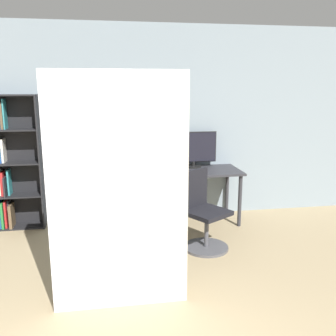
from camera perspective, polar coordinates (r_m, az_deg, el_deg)
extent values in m
cube|color=gray|center=(5.26, -8.16, 6.58)|extent=(8.00, 0.06, 2.70)
cube|color=#2D2D33|center=(5.13, 3.63, -0.51)|extent=(1.33, 0.66, 0.03)
cylinder|color=#2D2D33|center=(4.87, -2.71, -5.74)|extent=(0.05, 0.05, 0.71)
cylinder|color=#2D2D33|center=(5.15, 10.88, -4.95)|extent=(0.05, 0.05, 0.71)
cylinder|color=#2D2D33|center=(5.39, -3.39, -3.96)|extent=(0.05, 0.05, 0.71)
cylinder|color=#2D2D33|center=(5.64, 8.99, -3.35)|extent=(0.05, 0.05, 0.71)
cylinder|color=black|center=(5.33, 3.89, 0.24)|extent=(0.23, 0.23, 0.02)
cylinder|color=black|center=(5.32, 3.90, 0.69)|extent=(0.04, 0.04, 0.06)
cube|color=black|center=(5.29, 3.92, 3.21)|extent=(0.65, 0.02, 0.43)
cube|color=black|center=(5.28, 3.94, 3.20)|extent=(0.63, 0.03, 0.41)
cylinder|color=#4C4C51|center=(4.52, 5.83, -11.93)|extent=(0.52, 0.52, 0.03)
cylinder|color=#4C4C51|center=(4.44, 5.89, -9.46)|extent=(0.05, 0.05, 0.39)
cube|color=black|center=(4.36, 5.95, -6.78)|extent=(0.61, 0.61, 0.05)
cube|color=black|center=(4.41, 4.09, -3.10)|extent=(0.35, 0.25, 0.45)
cube|color=black|center=(5.22, -18.76, 0.82)|extent=(0.02, 0.30, 1.77)
cube|color=black|center=(5.42, -21.87, 0.99)|extent=(0.66, 0.02, 1.77)
cube|color=black|center=(5.51, -21.45, -8.24)|extent=(0.62, 0.27, 0.02)
cube|color=black|center=(5.38, -21.81, -3.87)|extent=(0.62, 0.27, 0.02)
cube|color=black|center=(5.28, -22.19, 0.69)|extent=(0.62, 0.27, 0.02)
cube|color=black|center=(5.22, -22.58, 5.39)|extent=(0.62, 0.27, 0.02)
cube|color=black|center=(5.19, -22.99, 10.18)|extent=(0.62, 0.27, 0.02)
cube|color=#1E4C9E|center=(5.52, -24.07, -6.30)|extent=(0.03, 0.21, 0.37)
cube|color=#287A38|center=(5.49, -23.74, -6.48)|extent=(0.03, 0.22, 0.35)
cube|color=red|center=(5.48, -23.39, -6.46)|extent=(0.02, 0.15, 0.36)
cube|color=#232328|center=(5.52, -22.95, -6.29)|extent=(0.02, 0.15, 0.36)
cube|color=brown|center=(5.46, -22.71, -6.68)|extent=(0.04, 0.22, 0.31)
cube|color=silver|center=(5.44, -24.14, -1.97)|extent=(0.02, 0.17, 0.34)
cube|color=red|center=(5.40, -23.80, -2.18)|extent=(0.04, 0.17, 0.31)
cube|color=#232328|center=(5.35, -23.49, -2.57)|extent=(0.02, 0.21, 0.26)
cube|color=teal|center=(5.40, -23.02, -1.96)|extent=(0.02, 0.16, 0.34)
cube|color=#1E4C9E|center=(5.34, -24.15, 2.25)|extent=(0.04, 0.17, 0.28)
cube|color=silver|center=(5.33, -23.77, 2.44)|extent=(0.03, 0.17, 0.31)
cube|color=#1E4C9E|center=(5.28, -24.28, 7.17)|extent=(0.03, 0.18, 0.32)
cube|color=brown|center=(5.27, -23.93, 7.28)|extent=(0.03, 0.15, 0.34)
cube|color=teal|center=(5.26, -23.62, 7.56)|extent=(0.02, 0.16, 0.38)
cube|color=silver|center=(3.18, -7.54, -3.63)|extent=(1.14, 0.26, 2.00)
cube|color=beige|center=(3.24, 2.53, -3.20)|extent=(0.01, 0.26, 1.96)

